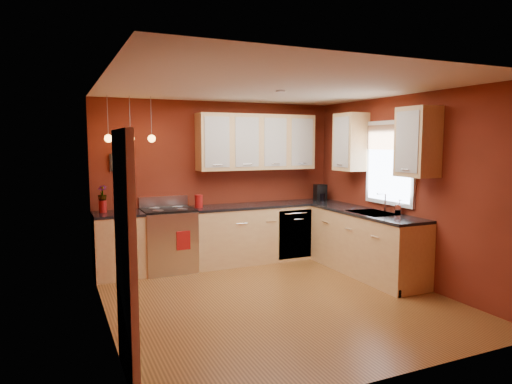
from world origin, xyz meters
name	(u,v)px	position (x,y,z in m)	size (l,w,h in m)	color
floor	(276,299)	(0.00, 0.00, 0.00)	(4.20, 4.20, 0.00)	#975F2B
ceiling	(277,87)	(0.00, 0.00, 2.60)	(4.00, 4.20, 0.02)	white
wall_back	(219,182)	(0.00, 2.10, 1.30)	(4.00, 0.02, 2.60)	maroon
wall_front	(394,223)	(0.00, -2.10, 1.30)	(4.00, 0.02, 2.60)	maroon
wall_left	(105,205)	(-2.00, 0.00, 1.30)	(0.02, 4.20, 2.60)	maroon
wall_right	(405,189)	(2.00, 0.00, 1.30)	(0.02, 4.20, 2.60)	maroon
base_cabinets_back_left	(119,246)	(-1.65, 1.80, 0.45)	(0.70, 0.60, 0.90)	#E7C17C
base_cabinets_back_right	(267,233)	(0.73, 1.80, 0.45)	(2.54, 0.60, 0.90)	#E7C17C
base_cabinets_right	(365,244)	(1.70, 0.45, 0.45)	(0.60, 2.10, 0.90)	#E7C17C
counter_back_left	(118,214)	(-1.65, 1.80, 0.92)	(0.70, 0.62, 0.04)	black
counter_back_right	(267,205)	(0.73, 1.80, 0.92)	(2.54, 0.62, 0.04)	black
counter_right	(366,213)	(1.70, 0.45, 0.92)	(0.62, 2.10, 0.04)	black
gas_range	(169,240)	(-0.92, 1.80, 0.48)	(0.76, 0.64, 1.11)	silver
dishwasher_front	(295,234)	(1.10, 1.51, 0.45)	(0.60, 0.02, 0.80)	silver
sink	(373,214)	(1.70, 0.30, 0.92)	(0.50, 0.70, 0.33)	gray
window	(390,160)	(1.97, 0.30, 1.69)	(0.06, 1.02, 1.22)	white
door_left_wall	(126,256)	(-1.97, -1.20, 1.03)	(0.12, 0.82, 2.05)	white
upper_cabinets_back	(257,142)	(0.60, 1.93, 1.95)	(2.00, 0.35, 0.90)	#E7C17C
upper_cabinets_right	(381,142)	(1.82, 0.32, 1.95)	(0.35, 1.95, 0.90)	#E7C17C
wall_picture	(121,162)	(-1.55, 2.08, 1.65)	(0.32, 0.03, 0.26)	black
pendant_lights	(130,138)	(-1.45, 1.75, 2.01)	(0.71, 0.11, 0.66)	gray
red_canister	(199,201)	(-0.43, 1.82, 1.04)	(0.13, 0.13, 0.20)	#9D1210
red_vase	(103,206)	(-1.84, 1.91, 1.03)	(0.11, 0.11, 0.18)	#9D1210
flowers	(102,194)	(-1.84, 1.91, 1.21)	(0.13, 0.13, 0.24)	#9D1210
coffee_maker	(320,193)	(1.75, 1.79, 1.07)	(0.21, 0.21, 0.28)	black
soap_pump	(400,207)	(1.95, 0.03, 1.04)	(0.09, 0.10, 0.21)	white
dish_towel	(183,240)	(-0.78, 1.47, 0.52)	(0.20, 0.01, 0.28)	#9D1210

